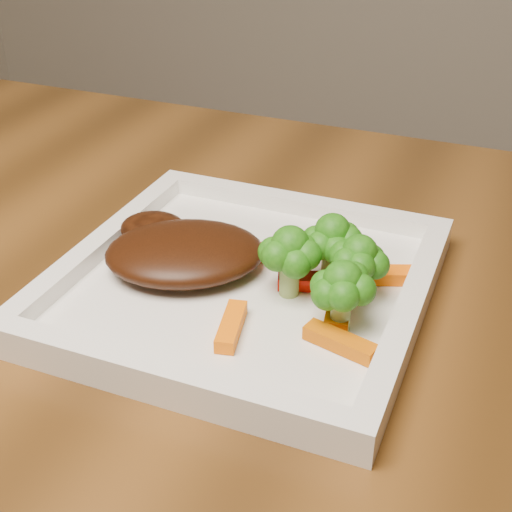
% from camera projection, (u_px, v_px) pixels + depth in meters
% --- Properties ---
extents(plate, '(0.27, 0.27, 0.01)m').
position_uv_depth(plate, '(244.00, 288.00, 0.55)').
color(plate, white).
rests_on(plate, dining_table).
extents(steak, '(0.15, 0.14, 0.03)m').
position_uv_depth(steak, '(185.00, 253.00, 0.55)').
color(steak, '#391708').
rests_on(steak, plate).
extents(broccoli_0, '(0.06, 0.06, 0.07)m').
position_uv_depth(broccoli_0, '(332.00, 238.00, 0.53)').
color(broccoli_0, '#176F12').
rests_on(broccoli_0, plate).
extents(broccoli_1, '(0.06, 0.06, 0.06)m').
position_uv_depth(broccoli_1, '(359.00, 261.00, 0.51)').
color(broccoli_1, '#116711').
rests_on(broccoli_1, plate).
extents(broccoli_2, '(0.06, 0.06, 0.06)m').
position_uv_depth(broccoli_2, '(342.00, 293.00, 0.48)').
color(broccoli_2, '#0F5E12').
rests_on(broccoli_2, plate).
extents(broccoli_3, '(0.06, 0.06, 0.06)m').
position_uv_depth(broccoli_3, '(290.00, 258.00, 0.51)').
color(broccoli_3, '#147915').
rests_on(broccoli_3, plate).
extents(carrot_1, '(0.05, 0.03, 0.01)m').
position_uv_depth(carrot_1, '(340.00, 342.00, 0.47)').
color(carrot_1, '#C95B03').
rests_on(carrot_1, plate).
extents(carrot_2, '(0.02, 0.05, 0.01)m').
position_uv_depth(carrot_2, '(231.00, 326.00, 0.49)').
color(carrot_2, '#FF6B04').
rests_on(carrot_2, plate).
extents(carrot_3, '(0.06, 0.04, 0.01)m').
position_uv_depth(carrot_3, '(388.00, 275.00, 0.54)').
color(carrot_3, '#FF6404').
rests_on(carrot_3, plate).
extents(carrot_4, '(0.06, 0.05, 0.01)m').
position_uv_depth(carrot_4, '(289.00, 248.00, 0.58)').
color(carrot_4, red).
rests_on(carrot_4, plate).
extents(carrot_5, '(0.03, 0.06, 0.01)m').
position_uv_depth(carrot_5, '(340.00, 304.00, 0.51)').
color(carrot_5, '#CE5203').
rests_on(carrot_5, plate).
extents(carrot_6, '(0.06, 0.03, 0.01)m').
position_uv_depth(carrot_6, '(315.00, 282.00, 0.53)').
color(carrot_6, red).
rests_on(carrot_6, plate).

